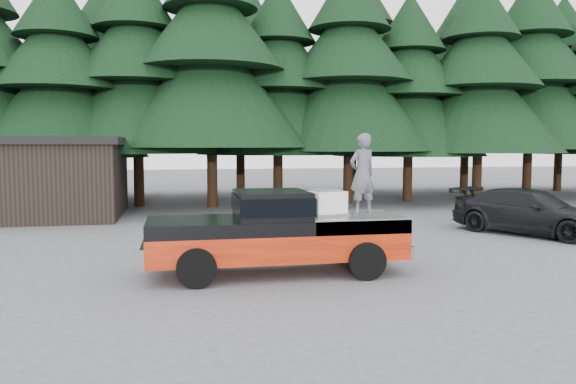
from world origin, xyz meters
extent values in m
plane|color=#4A4A4D|center=(0.00, 0.00, 0.00)|extent=(120.00, 120.00, 0.00)
cube|color=black|center=(-0.58, -0.17, 1.62)|extent=(1.66, 1.90, 0.59)
cube|color=silver|center=(0.69, -0.22, 1.60)|extent=(0.96, 0.87, 0.55)
imported|color=#55545B|center=(1.62, -0.08, 2.29)|extent=(0.81, 0.65, 1.91)
imported|color=black|center=(8.86, 3.83, 0.75)|extent=(4.42, 5.56, 1.51)
cube|color=black|center=(-9.00, 12.00, 1.50)|extent=(8.00, 6.00, 3.00)
cube|color=black|center=(-9.00, 12.00, 3.15)|extent=(8.40, 6.40, 0.30)
camera|label=1|loc=(-2.71, -12.76, 2.94)|focal=35.00mm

